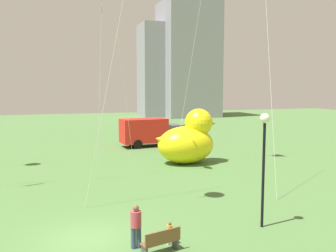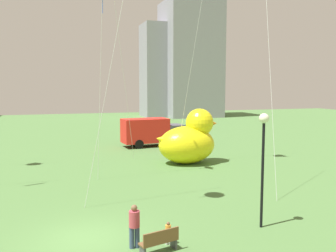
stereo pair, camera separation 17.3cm
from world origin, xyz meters
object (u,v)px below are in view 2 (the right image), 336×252
person_adult (134,224)px  box_truck (152,132)px  lamppost (263,145)px  giant_inflatable_duck (189,140)px  person_child (168,232)px  park_bench (160,241)px

person_adult → box_truck: (6.90, 22.86, 0.52)m
person_adult → lamppost: 6.32m
lamppost → giant_inflatable_duck: bearing=82.4°
person_child → lamppost: size_ratio=0.18×
person_child → giant_inflatable_duck: (6.21, 13.97, 1.35)m
lamppost → person_adult: bearing=-176.6°
person_adult → person_child: person_adult is taller
person_child → lamppost: bearing=5.8°
person_adult → lamppost: lamppost is taller
giant_inflatable_duck → person_adult: bearing=-118.5°
lamppost → box_truck: (1.20, 22.52, -2.18)m
giant_inflatable_duck → lamppost: lamppost is taller
person_child → lamppost: lamppost is taller
box_truck → person_adult: bearing=-106.8°
person_child → box_truck: (5.60, 22.97, 0.95)m
park_bench → giant_inflatable_duck: bearing=65.2°
person_child → box_truck: 23.66m
park_bench → person_adult: size_ratio=0.92×
person_child → box_truck: box_truck is taller
park_bench → lamppost: lamppost is taller
park_bench → giant_inflatable_duck: 16.11m
person_child → giant_inflatable_duck: giant_inflatable_duck is taller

